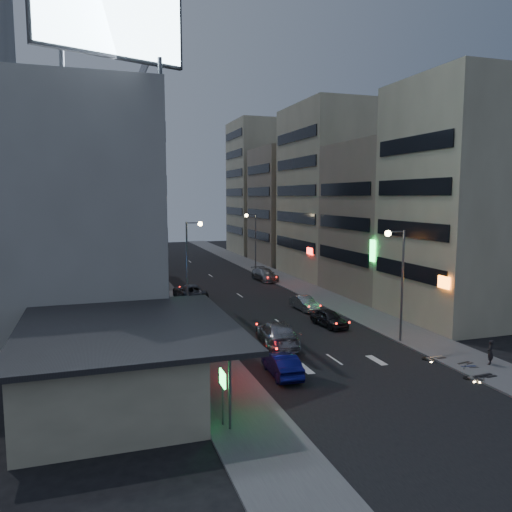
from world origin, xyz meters
name	(u,v)px	position (x,y,z in m)	size (l,w,h in m)	color
ground	(366,381)	(0.00, 0.00, 0.00)	(180.00, 180.00, 0.00)	black
sidewalk_left	(159,292)	(-8.00, 30.00, 0.06)	(4.00, 120.00, 0.12)	#4C4C4F
sidewalk_right	(295,284)	(8.00, 30.00, 0.06)	(4.00, 120.00, 0.12)	#4C4C4F
food_court	(111,361)	(-13.90, 2.00, 1.98)	(11.00, 13.00, 3.88)	#BCB493
white_building	(62,214)	(-17.00, 20.00, 9.00)	(14.00, 24.00, 18.00)	#A5A5A0
shophouse_near	(462,202)	(15.00, 10.50, 10.00)	(10.00, 11.00, 20.00)	#BCB493
shophouse_mid	(390,220)	(15.50, 22.00, 8.00)	(11.00, 12.00, 16.00)	gray
shophouse_far	(331,192)	(15.00, 35.00, 11.00)	(10.00, 14.00, 22.00)	#BCB493
far_left_a	(85,200)	(-15.50, 45.00, 10.00)	(11.00, 10.00, 20.00)	#A5A5A0
far_left_b	(84,216)	(-16.00, 58.00, 7.50)	(12.00, 10.00, 15.00)	gray
far_right_a	(291,206)	(15.50, 50.00, 9.00)	(11.00, 12.00, 18.00)	gray
far_right_b	(265,188)	(16.00, 64.00, 12.00)	(12.00, 12.00, 24.00)	#BCB493
billboard	(111,17)	(-12.99, 9.97, 21.66)	(9.52, 3.75, 6.20)	#595B60
street_lamp_right_near	(398,269)	(5.90, 6.00, 5.36)	(1.60, 0.44, 8.02)	#595B60
street_lamp_left	(191,251)	(-5.90, 22.00, 5.36)	(1.60, 0.44, 8.02)	#595B60
street_lamp_right_far	(253,234)	(5.90, 40.00, 5.36)	(1.60, 0.44, 8.02)	#595B60
parked_car_right_near	(329,318)	(3.37, 11.62, 0.68)	(1.60, 3.97, 1.35)	#26262B
parked_car_right_mid	(305,303)	(3.79, 17.55, 0.64)	(1.36, 3.89, 1.28)	#919599
parked_car_left	(190,292)	(-5.45, 25.58, 0.78)	(2.60, 5.65, 1.57)	#2A292E
parked_car_right_far	(265,275)	(5.60, 34.05, 0.76)	(2.12, 5.21, 1.51)	gray
road_car_blue	(282,364)	(-4.27, 2.35, 0.68)	(1.45, 4.15, 1.37)	navy
road_car_silver	(277,334)	(-2.45, 7.99, 0.86)	(2.41, 5.93, 1.72)	#9B9DA3
person	(490,352)	(8.59, -0.14, 0.89)	(0.56, 0.37, 1.55)	black
scooter_black_a	(490,363)	(7.38, -1.43, 0.74)	(2.03, 0.68, 1.24)	black
scooter_silver_a	(484,366)	(6.92, -1.44, 0.65)	(1.73, 0.58, 1.05)	#B2B4BA
scooter_blue	(476,358)	(7.60, -0.03, 0.61)	(1.59, 0.53, 0.97)	navy
scooter_black_b	(468,353)	(7.72, 0.77, 0.62)	(1.64, 0.55, 1.00)	black
scooter_silver_b	(442,348)	(6.84, 2.16, 0.67)	(1.80, 0.60, 1.10)	#B0B2B8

